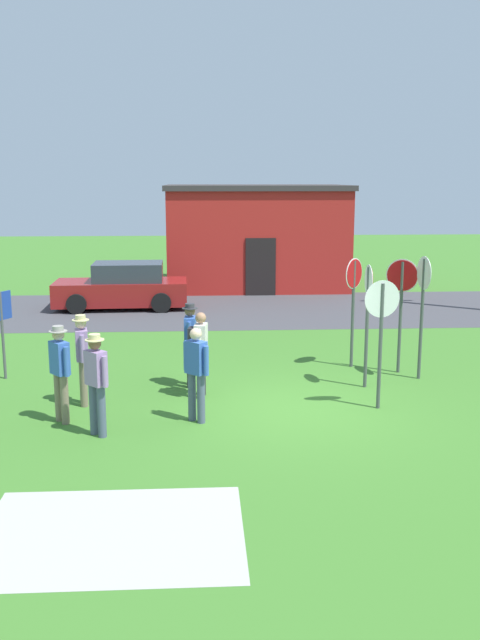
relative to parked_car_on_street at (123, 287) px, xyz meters
The scene contains 17 objects.
ground_plane 11.38m from the parked_car_on_street, 68.01° to the right, with size 80.00×80.00×0.00m, color #3D7528.
street_asphalt 4.34m from the parked_car_on_street, ahead, with size 60.00×6.40×0.01m, color #424247.
concrete_path 15.10m from the parked_car_on_street, 84.45° to the right, with size 3.20×2.40×0.01m, color #ADAAA3.
building_background 6.77m from the parked_car_on_street, 44.42° to the left, with size 7.01×4.94×3.96m.
parked_car_on_street is the anchor object (origin of this frame).
stop_sign_leaning_right 11.00m from the parked_car_on_street, 57.28° to the right, with size 0.07×0.63×2.54m.
stop_sign_nearest 12.11m from the parked_car_on_street, 61.00° to the right, with size 0.67×0.15×2.42m.
stop_sign_far_back 9.75m from the parked_car_on_street, 51.97° to the right, with size 0.47×0.52×2.49m.
stop_sign_leaning_left 11.34m from the parked_car_on_street, 50.24° to the right, with size 0.09×0.70×2.64m.
stop_sign_center_cluster 10.75m from the parked_car_on_street, 49.73° to the right, with size 0.62×0.39×2.52m.
person_near_signs 10.00m from the parked_car_on_street, 75.31° to the right, with size 0.40×0.56×1.69m.
person_in_blue 11.72m from the parked_car_on_street, 85.94° to the right, with size 0.43×0.43×1.74m.
person_with_sunhat 11.37m from the parked_car_on_street, 77.45° to the right, with size 0.44×0.42×1.69m.
person_in_teal 10.06m from the parked_car_on_street, 88.12° to the right, with size 0.31×0.56×1.74m.
person_on_left 9.27m from the parked_car_on_street, 75.37° to the right, with size 0.32×0.57×1.74m.
person_in_dark_shirt 11.00m from the parked_car_on_street, 89.44° to the right, with size 0.40×0.46×1.74m.
info_panel_leftmost 8.36m from the parked_car_on_street, 101.39° to the right, with size 0.31×0.54×1.88m.
Camera 1 is at (-1.68, -12.29, 4.23)m, focal length 39.05 mm.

